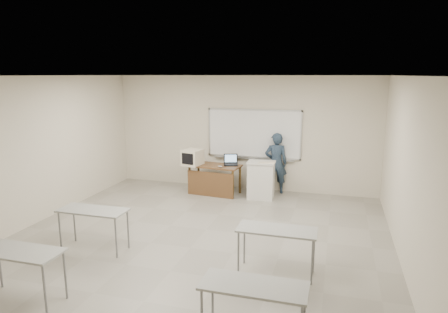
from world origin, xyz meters
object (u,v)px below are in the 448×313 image
(instructor_desk, at_px, (214,175))
(laptop, at_px, (231,162))
(crt_monitor, at_px, (193,157))
(keyboard, at_px, (266,163))
(mouse, at_px, (220,166))
(presenter, at_px, (276,163))
(whiteboard, at_px, (254,134))
(podium, at_px, (261,180))

(instructor_desk, height_order, laptop, laptop)
(crt_monitor, relative_size, keyboard, 1.22)
(mouse, xyz_separation_m, presenter, (1.29, 0.69, 0.02))
(mouse, bearing_deg, laptop, 59.94)
(crt_monitor, xyz_separation_m, mouse, (0.75, -0.08, -0.18))
(whiteboard, relative_size, keyboard, 6.22)
(podium, bearing_deg, crt_monitor, 178.06)
(instructor_desk, relative_size, keyboard, 3.27)
(instructor_desk, height_order, mouse, mouse)
(podium, distance_m, crt_monitor, 1.83)
(keyboard, bearing_deg, presenter, 63.43)
(crt_monitor, bearing_deg, laptop, 28.71)
(instructor_desk, xyz_separation_m, laptop, (0.40, 0.27, 0.29))
(whiteboard, distance_m, instructor_desk, 1.51)
(instructor_desk, bearing_deg, podium, 6.37)
(instructor_desk, height_order, podium, podium)
(podium, relative_size, presenter, 0.59)
(instructor_desk, distance_m, keyboard, 1.44)
(whiteboard, distance_m, presenter, 0.95)
(crt_monitor, height_order, laptop, crt_monitor)
(instructor_desk, bearing_deg, crt_monitor, -172.50)
(laptop, relative_size, mouse, 3.28)
(podium, xyz_separation_m, crt_monitor, (-1.77, -0.02, 0.48))
(crt_monitor, bearing_deg, instructor_desk, 13.74)
(whiteboard, xyz_separation_m, laptop, (-0.47, -0.51, -0.67))
(crt_monitor, relative_size, presenter, 0.31)
(mouse, relative_size, keyboard, 0.27)
(podium, xyz_separation_m, presenter, (0.27, 0.59, 0.32))
(instructor_desk, height_order, presenter, presenter)
(podium, bearing_deg, whiteboard, 111.85)
(crt_monitor, height_order, keyboard, crt_monitor)
(crt_monitor, distance_m, presenter, 2.14)
(presenter, bearing_deg, keyboard, 68.66)
(instructor_desk, bearing_deg, keyboard, 1.32)
(crt_monitor, xyz_separation_m, laptop, (0.95, 0.28, -0.14))
(instructor_desk, relative_size, mouse, 11.98)
(whiteboard, bearing_deg, instructor_desk, -138.21)
(laptop, bearing_deg, whiteboard, 30.24)
(keyboard, bearing_deg, instructor_desk, 158.68)
(whiteboard, bearing_deg, podium, -65.41)
(whiteboard, height_order, mouse, whiteboard)
(whiteboard, distance_m, crt_monitor, 1.71)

